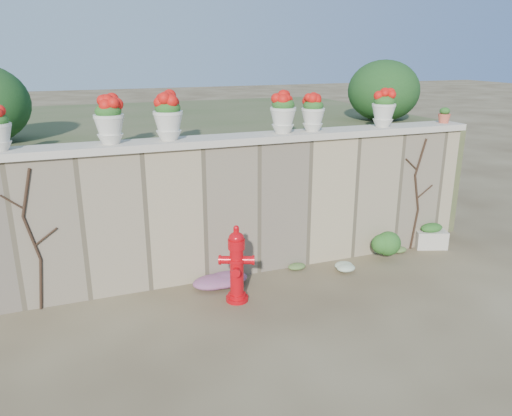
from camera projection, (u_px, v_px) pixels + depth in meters
name	position (u px, v px, depth m)	size (l,w,h in m)	color
ground	(275.00, 330.00, 6.11)	(80.00, 80.00, 0.00)	#4B3B25
stone_wall	(229.00, 210.00, 7.41)	(8.00, 0.40, 2.00)	tan
wall_cap	(228.00, 140.00, 7.09)	(8.10, 0.52, 0.10)	beige
raised_fill	(181.00, 165.00, 10.25)	(9.00, 6.00, 2.00)	#384C23
back_shrub_right	(384.00, 91.00, 9.15)	(1.30, 1.30, 1.10)	#143814
vine_left	(33.00, 239.00, 6.31)	(0.60, 0.04, 1.91)	black
vine_right	(417.00, 193.00, 8.31)	(0.60, 0.04, 1.91)	black
fire_hydrant	(237.00, 264.00, 6.66)	(0.47, 0.33, 1.08)	#BF070E
planter_box	(431.00, 236.00, 8.59)	(0.60, 0.46, 0.44)	beige
green_shrub	(387.00, 242.00, 8.03)	(0.67, 0.60, 0.64)	#1E5119
magenta_clump	(221.00, 281.00, 7.17)	(0.79, 0.53, 0.21)	#BF26AD
white_flowers	(344.00, 266.00, 7.70)	(0.49, 0.39, 0.18)	white
urn_pot_1	(109.00, 120.00, 6.44)	(0.39, 0.39, 0.61)	beige
urn_pot_2	(168.00, 117.00, 6.69)	(0.40, 0.40, 0.63)	beige
urn_pot_3	(283.00, 113.00, 7.27)	(0.38, 0.38, 0.60)	beige
urn_pot_4	(313.00, 113.00, 7.44)	(0.35, 0.35, 0.55)	beige
urn_pot_5	(384.00, 108.00, 7.86)	(0.37, 0.37, 0.58)	beige
terracotta_pot	(444.00, 116.00, 8.32)	(0.21, 0.21, 0.25)	#C7543D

